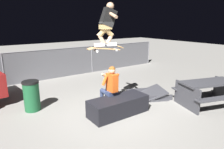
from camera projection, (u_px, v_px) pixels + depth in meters
name	position (u px, v px, depth m)	size (l,w,h in m)	color
ground_plane	(112.00, 114.00, 5.65)	(40.00, 40.00, 0.00)	gray
ledge_box_main	(118.00, 106.00, 5.60)	(1.68, 0.67, 0.48)	black
person_sitting_on_ledge	(110.00, 86.00, 5.78)	(0.59, 0.75, 1.32)	#2D3856
skateboard	(106.00, 49.00, 5.46)	(1.04, 0.37, 0.13)	#AD8451
skater_airborne	(107.00, 22.00, 5.31)	(0.63, 0.89, 1.12)	white
kicker_ramp	(148.00, 95.00, 6.95)	(1.39, 1.36, 0.38)	#38383D
picnic_table_back	(208.00, 89.00, 6.18)	(2.03, 1.80, 0.75)	#38383D
trash_bin	(32.00, 96.00, 5.80)	(0.47, 0.47, 0.88)	#19512D
fence_back	(53.00, 63.00, 9.03)	(12.05, 0.05, 1.34)	slate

